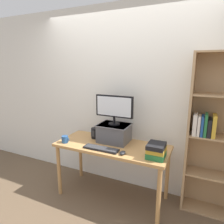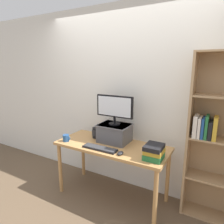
{
  "view_description": "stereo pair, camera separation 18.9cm",
  "coord_description": "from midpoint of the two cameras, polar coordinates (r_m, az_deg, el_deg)",
  "views": [
    {
      "loc": [
        1.04,
        -2.22,
        1.78
      ],
      "look_at": [
        -0.02,
        0.05,
        1.19
      ],
      "focal_mm": 32.0,
      "sensor_mm": 36.0,
      "label": 1
    },
    {
      "loc": [
        1.21,
        -2.13,
        1.78
      ],
      "look_at": [
        -0.02,
        0.05,
        1.19
      ],
      "focal_mm": 32.0,
      "sensor_mm": 36.0,
      "label": 2
    }
  ],
  "objects": [
    {
      "name": "coffee_mug",
      "position": [
        2.8,
        -15.19,
        -7.56
      ],
      "size": [
        0.12,
        0.09,
        0.09
      ],
      "color": "#234C84",
      "rests_on": "desk"
    },
    {
      "name": "back_wall",
      "position": [
        2.88,
        1.82,
        3.59
      ],
      "size": [
        7.0,
        0.08,
        2.6
      ],
      "color": "silver",
      "rests_on": "ground_plane"
    },
    {
      "name": "desk",
      "position": [
        2.69,
        -2.02,
        -11.05
      ],
      "size": [
        1.48,
        0.63,
        0.76
      ],
      "color": "#B7844C",
      "rests_on": "ground_plane"
    },
    {
      "name": "bookshelf_unit",
      "position": [
        2.58,
        26.35,
        -6.13
      ],
      "size": [
        0.73,
        0.28,
        1.93
      ],
      "color": "tan",
      "rests_on": "ground_plane"
    },
    {
      "name": "ground_plane",
      "position": [
        3.03,
        -1.91,
        -22.83
      ],
      "size": [
        12.0,
        12.0,
        0.0
      ],
      "primitive_type": "plane",
      "color": "brown"
    },
    {
      "name": "computer_mouse",
      "position": [
        2.38,
        0.72,
        -11.64
      ],
      "size": [
        0.06,
        0.1,
        0.04
      ],
      "color": "black",
      "rests_on": "desk"
    },
    {
      "name": "computer_monitor",
      "position": [
        2.62,
        -1.43,
        1.2
      ],
      "size": [
        0.52,
        0.15,
        0.39
      ],
      "color": "black",
      "rests_on": "riser_box"
    },
    {
      "name": "book_stack",
      "position": [
        2.31,
        10.22,
        -10.79
      ],
      "size": [
        0.2,
        0.24,
        0.17
      ],
      "color": "#236B38",
      "rests_on": "desk"
    },
    {
      "name": "riser_box",
      "position": [
        2.71,
        -1.37,
        -5.93
      ],
      "size": [
        0.42,
        0.34,
        0.24
      ],
      "color": "#515156",
      "rests_on": "desk"
    },
    {
      "name": "keyboard",
      "position": [
        2.51,
        -5.36,
        -10.4
      ],
      "size": [
        0.45,
        0.12,
        0.02
      ],
      "color": "black",
      "rests_on": "desk"
    },
    {
      "name": "desk_speaker",
      "position": [
        2.87,
        -6.92,
        -6.02
      ],
      "size": [
        0.09,
        0.1,
        0.15
      ],
      "color": "black",
      "rests_on": "desk"
    }
  ]
}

